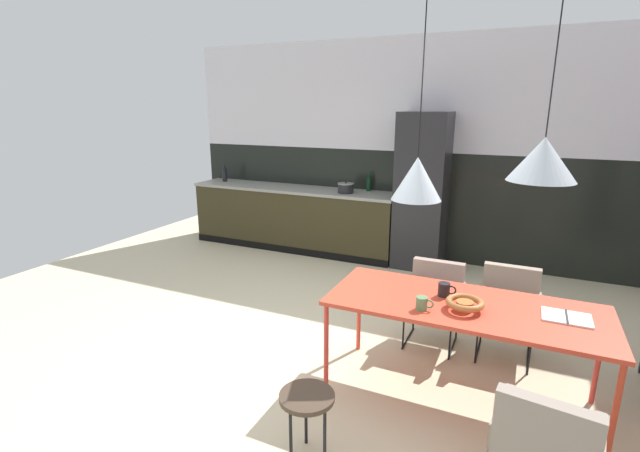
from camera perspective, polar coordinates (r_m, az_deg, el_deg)
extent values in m
plane|color=beige|center=(3.99, -1.95, -16.54)|extent=(8.52, 8.52, 0.00)
cube|color=black|center=(6.49, 10.49, 2.75)|extent=(6.56, 0.12, 1.48)
cube|color=silver|center=(6.35, 11.14, 15.94)|extent=(6.56, 0.12, 1.48)
cube|color=#362F1A|center=(6.78, -3.32, 0.87)|extent=(3.12, 0.60, 0.88)
cube|color=gray|center=(6.68, -3.38, 4.69)|extent=(3.15, 0.63, 0.04)
cube|color=black|center=(6.63, -4.51, -2.97)|extent=(3.12, 0.01, 0.10)
cube|color=#232326|center=(6.02, 12.73, 4.27)|extent=(0.62, 0.60, 2.01)
cube|color=#D5422B|center=(3.35, 17.75, -9.56)|extent=(1.87, 0.78, 0.03)
cylinder|color=#DA4530|center=(3.99, 4.94, -10.68)|extent=(0.04, 0.04, 0.72)
cylinder|color=#D53D32|center=(3.86, 31.72, -14.01)|extent=(0.04, 0.04, 0.72)
cylinder|color=red|center=(3.42, 0.78, -15.32)|extent=(0.04, 0.04, 0.72)
cylinder|color=red|center=(3.26, 33.09, -19.67)|extent=(0.04, 0.04, 0.72)
cube|color=gray|center=(4.15, 22.51, -10.34)|extent=(0.48, 0.46, 0.06)
cube|color=gray|center=(4.26, 22.93, -6.82)|extent=(0.46, 0.08, 0.34)
cube|color=gray|center=(4.11, 25.74, -9.40)|extent=(0.05, 0.41, 0.14)
cube|color=gray|center=(4.12, 19.57, -8.71)|extent=(0.05, 0.41, 0.14)
cylinder|color=black|center=(4.07, 24.94, -14.42)|extent=(0.02, 0.02, 0.36)
cylinder|color=black|center=(4.08, 19.18, -13.77)|extent=(0.02, 0.02, 0.36)
cylinder|color=black|center=(4.41, 25.02, -12.11)|extent=(0.02, 0.02, 0.36)
cylinder|color=black|center=(4.42, 19.75, -11.52)|extent=(0.02, 0.02, 0.36)
cylinder|color=black|center=(4.32, 24.73, -15.25)|extent=(0.02, 0.41, 0.02)
cylinder|color=black|center=(4.33, 19.27, -14.64)|extent=(0.02, 0.41, 0.02)
cube|color=gray|center=(2.81, 26.53, -23.73)|extent=(0.54, 0.52, 0.06)
cube|color=gray|center=(2.53, 26.52, -22.63)|extent=(0.46, 0.14, 0.36)
cube|color=gray|center=(2.77, 21.96, -21.27)|extent=(0.11, 0.42, 0.14)
cube|color=gray|center=(2.75, 31.69, -22.75)|extent=(0.11, 0.42, 0.14)
cylinder|color=black|center=(3.10, 22.51, -24.12)|extent=(0.02, 0.02, 0.37)
cube|color=gray|center=(4.16, 13.99, -9.47)|extent=(0.48, 0.46, 0.06)
cube|color=gray|center=(4.28, 14.68, -6.21)|extent=(0.46, 0.08, 0.30)
cube|color=gray|center=(4.10, 17.13, -8.60)|extent=(0.05, 0.41, 0.14)
cube|color=gray|center=(4.16, 11.09, -7.79)|extent=(0.05, 0.41, 0.14)
cylinder|color=black|center=(4.06, 16.10, -13.62)|extent=(0.02, 0.02, 0.36)
cylinder|color=black|center=(4.12, 10.48, -12.78)|extent=(0.02, 0.02, 0.36)
cylinder|color=black|center=(4.40, 16.92, -11.38)|extent=(0.02, 0.02, 0.36)
cylinder|color=black|center=(4.46, 11.76, -10.65)|extent=(0.02, 0.02, 0.36)
cylinder|color=black|center=(4.31, 16.35, -14.51)|extent=(0.02, 0.41, 0.02)
cylinder|color=black|center=(4.37, 11.03, -13.72)|extent=(0.02, 0.41, 0.02)
cylinder|color=#B2662D|center=(3.23, 17.78, -9.55)|extent=(0.12, 0.12, 0.06)
torus|color=#AD6835|center=(3.23, 17.81, -9.20)|extent=(0.25, 0.25, 0.04)
cube|color=white|center=(3.38, 27.41, -9.96)|extent=(0.15, 0.22, 0.01)
cube|color=white|center=(3.39, 29.93, -10.19)|extent=(0.15, 0.22, 0.01)
cube|color=#262628|center=(3.38, 28.69, -9.95)|extent=(0.01, 0.22, 0.00)
cylinder|color=black|center=(3.41, 15.36, -7.73)|extent=(0.08, 0.08, 0.10)
torus|color=black|center=(3.40, 16.27, -7.77)|extent=(0.07, 0.01, 0.07)
cylinder|color=#5B8456|center=(3.16, 12.69, -9.48)|extent=(0.08, 0.08, 0.09)
torus|color=#5B8456|center=(3.15, 13.61, -9.54)|extent=(0.06, 0.01, 0.06)
cylinder|color=black|center=(6.26, 3.26, 4.75)|extent=(0.22, 0.22, 0.12)
cylinder|color=gray|center=(6.24, 3.27, 5.37)|extent=(0.22, 0.22, 0.01)
sphere|color=black|center=(6.24, 3.28, 5.53)|extent=(0.02, 0.02, 0.02)
cylinder|color=black|center=(7.36, -11.93, 6.31)|extent=(0.07, 0.07, 0.21)
cylinder|color=black|center=(7.34, -11.99, 7.32)|extent=(0.03, 0.03, 0.06)
cylinder|color=#0F3319|center=(6.42, 6.16, 5.28)|extent=(0.06, 0.06, 0.20)
cylinder|color=#0F3319|center=(6.40, 6.20, 6.49)|extent=(0.02, 0.02, 0.08)
cylinder|color=#423326|center=(2.85, -1.67, -20.74)|extent=(0.33, 0.33, 0.03)
cylinder|color=black|center=(2.94, 0.60, -24.74)|extent=(0.02, 0.02, 0.41)
cylinder|color=black|center=(3.07, -1.78, -22.78)|extent=(0.02, 0.02, 0.41)
cylinder|color=black|center=(2.93, -3.72, -24.93)|extent=(0.02, 0.02, 0.41)
cylinder|color=black|center=(3.11, 12.90, 19.22)|extent=(0.01, 0.01, 1.16)
cone|color=silver|center=(3.14, 12.13, 5.86)|extent=(0.34, 0.34, 0.29)
cylinder|color=black|center=(3.04, 27.76, 19.50)|extent=(0.01, 0.01, 1.01)
cone|color=silver|center=(3.04, 26.31, 7.54)|extent=(0.40, 0.40, 0.26)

